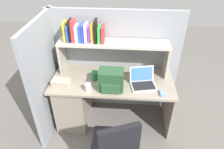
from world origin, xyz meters
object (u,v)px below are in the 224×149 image
Objects in this scene: tissue_box at (61,83)px; snack_canister at (95,76)px; computer_mouse at (162,93)px; paper_cup at (88,88)px; backpack at (111,80)px; laptop at (143,81)px.

tissue_box is 0.44m from snack_canister.
tissue_box reaches higher than computer_mouse.
computer_mouse is 0.98× the size of paper_cup.
tissue_box is (-1.25, 0.06, 0.03)m from computer_mouse.
backpack is 1.36× the size of tissue_box.
paper_cup is 0.92× the size of snack_canister.
laptop reaches higher than paper_cup.
backpack is 0.63m from tissue_box.
tissue_box is (-1.02, -0.11, -0.00)m from laptop.
backpack is at bearing -164.33° from laptop.
paper_cup is (-0.27, -0.07, -0.07)m from backpack.
backpack is at bearing -38.69° from snack_canister.
laptop reaches higher than snack_canister.
snack_canister is at bearing 79.74° from paper_cup.
paper_cup is at bearing -165.41° from backpack.
backpack is 0.29m from paper_cup.
backpack reaches higher than snack_canister.
tissue_box is (-0.62, -0.00, -0.08)m from backpack.
paper_cup is 0.36m from tissue_box.
snack_canister reaches higher than paper_cup.
computer_mouse is at bearing 5.22° from tissue_box.
computer_mouse is (0.62, -0.06, -0.11)m from backpack.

